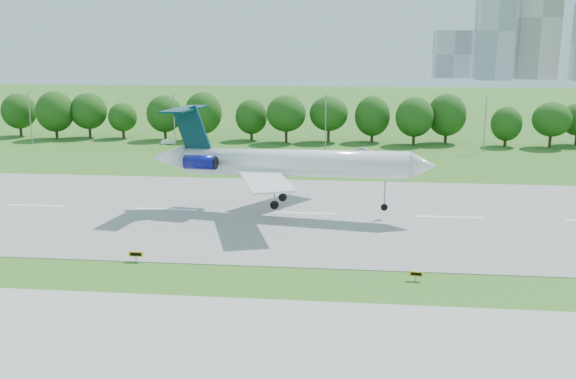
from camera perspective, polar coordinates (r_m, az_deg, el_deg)
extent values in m
plane|color=#275717|center=(67.79, 17.00, -7.99)|extent=(600.00, 600.00, 0.00)
cube|color=gray|center=(91.27, 14.15, -2.42)|extent=(400.00, 45.00, 0.08)
cube|color=#ADADA8|center=(51.74, 20.74, -14.98)|extent=(400.00, 23.00, 0.08)
cylinder|color=#382314|center=(178.38, -23.18, 4.85)|extent=(0.70, 0.70, 3.60)
sphere|color=#103F0F|center=(177.90, -23.31, 6.25)|extent=(8.40, 8.40, 8.40)
cylinder|color=#382314|center=(162.68, -10.74, 4.98)|extent=(0.70, 0.70, 3.60)
sphere|color=#103F0F|center=(162.15, -10.81, 6.52)|extent=(8.40, 8.40, 8.40)
cylinder|color=#382314|center=(155.91, 3.53, 4.85)|extent=(0.70, 0.70, 3.60)
sphere|color=#103F0F|center=(155.36, 3.55, 6.45)|extent=(8.40, 8.40, 8.40)
cylinder|color=#382314|center=(159.23, 18.11, 4.40)|extent=(0.70, 0.70, 3.60)
sphere|color=#103F0F|center=(158.69, 18.22, 5.97)|extent=(8.40, 8.40, 8.40)
cylinder|color=gray|center=(164.42, -21.94, 5.84)|extent=(0.24, 0.24, 12.00)
cube|color=gray|center=(163.88, -22.11, 7.95)|extent=(0.90, 0.25, 0.18)
cylinder|color=gray|center=(151.23, -10.07, 6.03)|extent=(0.24, 0.24, 12.00)
cube|color=gray|center=(150.65, -10.16, 8.33)|extent=(0.90, 0.25, 0.18)
cylinder|color=gray|center=(145.46, 3.37, 5.94)|extent=(0.24, 0.24, 12.00)
cube|color=gray|center=(144.86, 3.40, 8.34)|extent=(0.90, 0.25, 0.18)
cylinder|color=gray|center=(147.98, 17.10, 5.52)|extent=(0.24, 0.24, 12.00)
cube|color=gray|center=(147.38, 17.25, 7.87)|extent=(0.90, 0.25, 0.18)
cube|color=#B2B2B7|center=(450.98, 17.88, 13.22)|extent=(22.00, 22.00, 62.00)
cube|color=beige|center=(472.52, 21.26, 14.03)|extent=(26.00, 26.00, 80.00)
cube|color=#B2B2B7|center=(471.81, 14.35, 11.57)|extent=(24.00, 24.00, 32.00)
cylinder|color=white|center=(89.16, 0.48, 2.38)|extent=(32.17, 7.93, 4.47)
cone|color=white|center=(86.81, 11.89, 2.09)|extent=(3.95, 4.15, 3.80)
cone|color=white|center=(95.06, -10.44, 2.81)|extent=(5.64, 4.38, 3.84)
cube|color=white|center=(82.78, -1.99, 0.77)|extent=(9.20, 14.77, 0.39)
cube|color=white|center=(96.91, 0.39, 2.56)|extent=(11.93, 14.50, 0.39)
cube|color=#042831|center=(93.03, -8.50, 5.21)|extent=(5.54, 1.26, 7.21)
cube|color=#042831|center=(93.08, -9.18, 7.08)|extent=(4.72, 10.46, 0.31)
cylinder|color=navy|center=(90.34, -7.83, 2.41)|extent=(4.74, 2.60, 2.12)
cylinder|color=navy|center=(95.41, -6.62, 3.00)|extent=(4.74, 2.60, 2.12)
cylinder|color=gray|center=(87.93, 8.59, -0.39)|extent=(0.21, 0.21, 3.72)
cylinder|color=black|center=(88.37, 8.55, -1.57)|extent=(0.99, 0.44, 0.96)
cylinder|color=gray|center=(88.20, -1.22, -0.21)|extent=(0.26, 0.26, 3.72)
cylinder|color=black|center=(88.64, -1.21, -1.38)|extent=(1.22, 0.63, 1.17)
cylinder|color=gray|center=(92.62, -0.47, 0.43)|extent=(0.26, 0.26, 3.72)
cylinder|color=black|center=(93.03, -0.47, -0.69)|extent=(1.22, 0.63, 1.17)
cube|color=gray|center=(72.92, -13.34, -5.99)|extent=(0.11, 0.11, 0.72)
cube|color=yellow|center=(72.76, -13.36, -5.60)|extent=(1.65, 0.22, 0.57)
cube|color=black|center=(72.66, -13.40, -5.63)|extent=(1.24, 0.05, 0.36)
cube|color=gray|center=(66.75, 11.29, -7.71)|extent=(0.10, 0.10, 0.62)
cube|color=yellow|center=(66.60, 11.31, -7.36)|extent=(1.42, 0.35, 0.49)
cube|color=black|center=(66.51, 11.30, -7.39)|extent=(1.05, 0.16, 0.31)
imported|color=white|center=(155.90, -10.59, 4.20)|extent=(3.74, 2.24, 1.17)
imported|color=silver|center=(142.32, 6.79, 3.53)|extent=(3.75, 1.93, 1.22)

